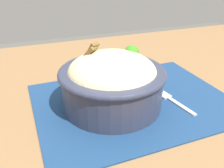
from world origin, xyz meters
name	(u,v)px	position (x,y,z in m)	size (l,w,h in m)	color
table	(134,120)	(0.00, 0.00, 0.68)	(1.39, 0.98, 0.73)	olive
placemat	(134,101)	(-0.01, 0.00, 0.73)	(0.43, 0.32, 0.00)	navy
bowl	(112,80)	(-0.06, 0.00, 0.79)	(0.24, 0.24, 0.13)	#2D3347
fork	(171,99)	(0.07, -0.03, 0.73)	(0.04, 0.13, 0.00)	silver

